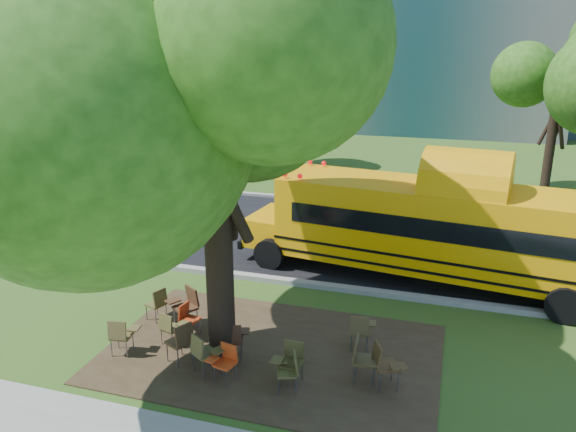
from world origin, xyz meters
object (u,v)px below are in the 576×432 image
(main_tree, at_px, (211,55))
(chair_5, at_px, (291,358))
(chair_3, at_px, (225,359))
(chair_11, at_px, (234,337))
(school_bus, at_px, (457,230))
(chair_2, at_px, (182,338))
(chair_6, at_px, (290,368))
(bg_car_red, at_px, (126,185))
(bg_car_silver, at_px, (57,169))
(chair_1, at_px, (170,326))
(pedestrian_a, at_px, (45,154))
(chair_0, at_px, (121,333))
(black_car, at_px, (121,211))
(chair_13, at_px, (361,328))
(chair_12, at_px, (362,357))
(chair_7, at_px, (384,362))
(chair_9, at_px, (186,303))
(chair_8, at_px, (158,301))
(chair_10, at_px, (188,317))
(chair_4, at_px, (204,351))

(main_tree, distance_m, chair_5, 5.83)
(chair_3, distance_m, chair_11, 0.77)
(school_bus, bearing_deg, chair_2, -125.02)
(chair_6, bearing_deg, bg_car_red, 25.14)
(main_tree, relative_size, bg_car_silver, 2.48)
(chair_1, relative_size, pedestrian_a, 0.46)
(chair_5, bearing_deg, chair_0, 3.57)
(school_bus, height_order, chair_6, school_bus)
(chair_1, distance_m, chair_11, 1.53)
(chair_3, relative_size, black_car, 0.21)
(chair_6, distance_m, chair_13, 2.10)
(chair_6, xyz_separation_m, chair_12, (1.25, 0.67, 0.07))
(chair_6, bearing_deg, chair_7, -89.37)
(main_tree, distance_m, bg_car_silver, 18.43)
(chair_2, xyz_separation_m, chair_13, (3.43, 1.54, -0.04))
(chair_0, distance_m, chair_13, 5.04)
(school_bus, xyz_separation_m, chair_9, (-5.86, -4.21, -0.96))
(chair_7, bearing_deg, chair_13, -176.16)
(chair_8, bearing_deg, chair_0, -158.49)
(chair_10, bearing_deg, school_bus, 138.69)
(chair_2, relative_size, bg_car_red, 0.22)
(chair_6, height_order, chair_7, chair_7)
(chair_4, xyz_separation_m, black_car, (-6.70, 7.52, 0.08))
(chair_12, bearing_deg, chair_5, -77.94)
(chair_7, relative_size, black_car, 0.26)
(chair_6, height_order, chair_10, chair_6)
(chair_9, xyz_separation_m, bg_car_red, (-7.37, 9.10, -0.01))
(chair_12, xyz_separation_m, chair_13, (-0.22, 1.15, -0.04))
(black_car, bearing_deg, chair_13, -129.70)
(pedestrian_a, bearing_deg, chair_1, -116.30)
(chair_0, height_order, chair_4, chair_4)
(chair_0, distance_m, chair_7, 5.43)
(chair_3, distance_m, pedestrian_a, 21.36)
(chair_6, xyz_separation_m, bg_car_silver, (-14.88, 12.27, 0.14))
(chair_8, height_order, black_car, black_car)
(school_bus, relative_size, chair_6, 13.84)
(chair_0, height_order, chair_9, chair_9)
(chair_5, relative_size, chair_7, 0.92)
(chair_7, bearing_deg, chair_12, -124.64)
(chair_8, xyz_separation_m, chair_11, (2.35, -1.06, 0.01))
(chair_6, relative_size, chair_10, 1.04)
(chair_4, height_order, bg_car_red, bg_car_red)
(chair_0, bearing_deg, chair_3, -13.69)
(chair_13, xyz_separation_m, bg_car_red, (-11.40, 9.00, 0.06))
(chair_3, bearing_deg, chair_5, -152.44)
(school_bus, height_order, bg_car_silver, school_bus)
(school_bus, bearing_deg, chair_10, -132.70)
(school_bus, bearing_deg, chair_7, -94.46)
(chair_6, bearing_deg, chair_11, 44.71)
(chair_11, relative_size, chair_13, 0.99)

